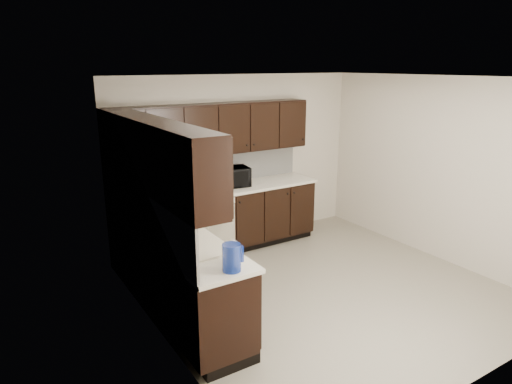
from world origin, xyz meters
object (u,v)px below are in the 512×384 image
(microwave, at_px, (231,177))
(blue_pitcher, at_px, (232,258))
(sink, at_px, (193,251))
(toaster_oven, at_px, (130,194))
(storage_bin, at_px, (146,202))

(microwave, xyz_separation_m, blue_pitcher, (-1.35, -2.43, -0.02))
(sink, bearing_deg, blue_pitcher, -85.81)
(toaster_oven, bearing_deg, sink, -111.56)
(sink, relative_size, microwave, 1.63)
(microwave, relative_size, storage_bin, 0.99)
(microwave, height_order, toaster_oven, microwave)
(sink, xyz_separation_m, storage_bin, (-0.00, 1.31, 0.16))
(microwave, distance_m, blue_pitcher, 2.78)
(storage_bin, relative_size, blue_pitcher, 2.11)
(microwave, height_order, storage_bin, microwave)
(sink, relative_size, toaster_oven, 2.14)
(blue_pitcher, bearing_deg, sink, 84.38)
(sink, bearing_deg, microwave, 51.19)
(storage_bin, height_order, blue_pitcher, blue_pitcher)
(sink, height_order, blue_pitcher, sink)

